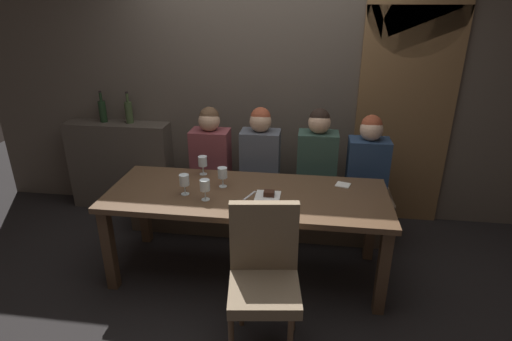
{
  "coord_description": "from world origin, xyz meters",
  "views": [
    {
      "loc": [
        0.47,
        -2.86,
        2.14
      ],
      "look_at": [
        0.04,
        0.22,
        0.84
      ],
      "focal_mm": 28.77,
      "sensor_mm": 36.0,
      "label": 1
    }
  ],
  "objects_px": {
    "diner_near_end": "(368,159)",
    "wine_glass_center_front": "(223,174)",
    "chair_near_side": "(264,270)",
    "diner_redhead": "(211,150)",
    "wine_glass_center_back": "(205,186)",
    "wine_bottle_pale_label": "(129,112)",
    "wine_glass_near_right": "(203,162)",
    "wine_bottle_dark_red": "(103,111)",
    "dessert_plate": "(268,195)",
    "wine_glass_far_left": "(184,180)",
    "fork_on_table": "(250,195)",
    "banquette_bench": "(259,209)",
    "dining_table": "(247,203)",
    "diner_far_end": "(317,154)",
    "diner_bearded": "(260,152)"
  },
  "relations": [
    {
      "from": "dining_table",
      "to": "diner_redhead",
      "type": "relative_size",
      "value": 2.8
    },
    {
      "from": "diner_far_end",
      "to": "wine_glass_far_left",
      "type": "height_order",
      "value": "diner_far_end"
    },
    {
      "from": "banquette_bench",
      "to": "diner_bearded",
      "type": "distance_m",
      "value": 0.6
    },
    {
      "from": "diner_redhead",
      "to": "diner_far_end",
      "type": "relative_size",
      "value": 0.97
    },
    {
      "from": "dining_table",
      "to": "fork_on_table",
      "type": "xyz_separation_m",
      "value": [
        0.03,
        -0.05,
        0.09
      ]
    },
    {
      "from": "wine_glass_far_left",
      "to": "wine_glass_center_back",
      "type": "bearing_deg",
      "value": -21.36
    },
    {
      "from": "wine_glass_center_front",
      "to": "wine_glass_center_back",
      "type": "bearing_deg",
      "value": -107.85
    },
    {
      "from": "diner_redhead",
      "to": "fork_on_table",
      "type": "bearing_deg",
      "value": -57.0
    },
    {
      "from": "wine_bottle_pale_label",
      "to": "wine_glass_far_left",
      "type": "distance_m",
      "value": 1.5
    },
    {
      "from": "wine_glass_center_front",
      "to": "wine_glass_near_right",
      "type": "xyz_separation_m",
      "value": [
        -0.22,
        0.23,
        0.0
      ]
    },
    {
      "from": "diner_near_end",
      "to": "fork_on_table",
      "type": "height_order",
      "value": "diner_near_end"
    },
    {
      "from": "diner_bearded",
      "to": "wine_bottle_pale_label",
      "type": "xyz_separation_m",
      "value": [
        -1.42,
        0.37,
        0.24
      ]
    },
    {
      "from": "wine_glass_far_left",
      "to": "fork_on_table",
      "type": "relative_size",
      "value": 0.96
    },
    {
      "from": "diner_near_end",
      "to": "wine_glass_near_right",
      "type": "relative_size",
      "value": 4.7
    },
    {
      "from": "chair_near_side",
      "to": "diner_redhead",
      "type": "distance_m",
      "value": 1.61
    },
    {
      "from": "chair_near_side",
      "to": "dessert_plate",
      "type": "bearing_deg",
      "value": 94.36
    },
    {
      "from": "wine_bottle_pale_label",
      "to": "wine_glass_center_back",
      "type": "xyz_separation_m",
      "value": [
        1.11,
        -1.22,
        -0.22
      ]
    },
    {
      "from": "wine_glass_center_front",
      "to": "wine_glass_near_right",
      "type": "relative_size",
      "value": 1.0
    },
    {
      "from": "diner_redhead",
      "to": "diner_far_end",
      "type": "distance_m",
      "value": 1.0
    },
    {
      "from": "diner_bearded",
      "to": "wine_bottle_pale_label",
      "type": "relative_size",
      "value": 2.45
    },
    {
      "from": "banquette_bench",
      "to": "wine_glass_far_left",
      "type": "xyz_separation_m",
      "value": [
        -0.47,
        -0.79,
        0.63
      ]
    },
    {
      "from": "dining_table",
      "to": "banquette_bench",
      "type": "relative_size",
      "value": 0.88
    },
    {
      "from": "chair_near_side",
      "to": "wine_bottle_dark_red",
      "type": "bearing_deg",
      "value": 137.08
    },
    {
      "from": "wine_glass_center_back",
      "to": "dessert_plate",
      "type": "bearing_deg",
      "value": 13.81
    },
    {
      "from": "wine_bottle_dark_red",
      "to": "wine_glass_center_back",
      "type": "height_order",
      "value": "wine_bottle_dark_red"
    },
    {
      "from": "wine_bottle_pale_label",
      "to": "wine_glass_center_front",
      "type": "distance_m",
      "value": 1.56
    },
    {
      "from": "wine_glass_near_right",
      "to": "wine_bottle_dark_red",
      "type": "bearing_deg",
      "value": 149.3
    },
    {
      "from": "chair_near_side",
      "to": "diner_bearded",
      "type": "relative_size",
      "value": 1.22
    },
    {
      "from": "wine_bottle_dark_red",
      "to": "diner_bearded",
      "type": "bearing_deg",
      "value": -12.07
    },
    {
      "from": "diner_near_end",
      "to": "wine_glass_center_front",
      "type": "bearing_deg",
      "value": -153.88
    },
    {
      "from": "wine_bottle_pale_label",
      "to": "wine_glass_center_back",
      "type": "relative_size",
      "value": 1.99
    },
    {
      "from": "diner_bearded",
      "to": "wine_glass_far_left",
      "type": "bearing_deg",
      "value": -121.78
    },
    {
      "from": "wine_bottle_pale_label",
      "to": "fork_on_table",
      "type": "xyz_separation_m",
      "value": [
        1.43,
        -1.11,
        -0.33
      ]
    },
    {
      "from": "wine_glass_center_front",
      "to": "wine_glass_far_left",
      "type": "xyz_separation_m",
      "value": [
        -0.26,
        -0.18,
        0.0
      ]
    },
    {
      "from": "chair_near_side",
      "to": "dessert_plate",
      "type": "relative_size",
      "value": 5.16
    },
    {
      "from": "banquette_bench",
      "to": "fork_on_table",
      "type": "xyz_separation_m",
      "value": [
        0.03,
        -0.75,
        0.51
      ]
    },
    {
      "from": "wine_glass_center_front",
      "to": "fork_on_table",
      "type": "xyz_separation_m",
      "value": [
        0.24,
        -0.14,
        -0.11
      ]
    },
    {
      "from": "wine_bottle_pale_label",
      "to": "wine_glass_center_front",
      "type": "relative_size",
      "value": 1.99
    },
    {
      "from": "wine_glass_center_front",
      "to": "diner_redhead",
      "type": "bearing_deg",
      "value": 112.17
    },
    {
      "from": "diner_near_end",
      "to": "wine_glass_near_right",
      "type": "bearing_deg",
      "value": -165.67
    },
    {
      "from": "wine_glass_center_front",
      "to": "wine_glass_near_right",
      "type": "height_order",
      "value": "same"
    },
    {
      "from": "wine_glass_far_left",
      "to": "wine_glass_near_right",
      "type": "bearing_deg",
      "value": 84.58
    },
    {
      "from": "diner_redhead",
      "to": "diner_bearded",
      "type": "xyz_separation_m",
      "value": [
        0.48,
        -0.01,
        0.01
      ]
    },
    {
      "from": "diner_far_end",
      "to": "wine_glass_near_right",
      "type": "distance_m",
      "value": 1.05
    },
    {
      "from": "dining_table",
      "to": "dessert_plate",
      "type": "distance_m",
      "value": 0.21
    },
    {
      "from": "fork_on_table",
      "to": "wine_bottle_pale_label",
      "type": "bearing_deg",
      "value": 164.23
    },
    {
      "from": "banquette_bench",
      "to": "wine_bottle_pale_label",
      "type": "xyz_separation_m",
      "value": [
        -1.41,
        0.36,
        0.84
      ]
    },
    {
      "from": "dessert_plate",
      "to": "diner_far_end",
      "type": "bearing_deg",
      "value": 63.77
    },
    {
      "from": "wine_bottle_pale_label",
      "to": "diner_far_end",
      "type": "bearing_deg",
      "value": -10.53
    },
    {
      "from": "diner_bearded",
      "to": "wine_bottle_dark_red",
      "type": "bearing_deg",
      "value": 167.93
    }
  ]
}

